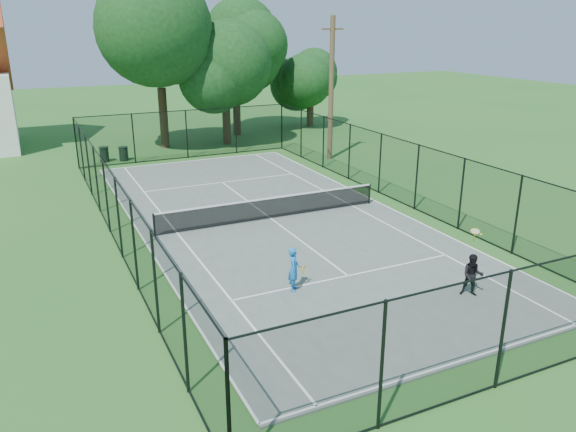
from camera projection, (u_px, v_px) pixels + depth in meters
name	position (u px, v px, depth m)	size (l,w,h in m)	color
ground	(271.00, 220.00, 24.17)	(120.00, 120.00, 0.00)	#246623
tennis_court	(271.00, 219.00, 24.16)	(11.00, 24.00, 0.06)	#4F5D54
tennis_net	(271.00, 207.00, 23.98)	(10.08, 0.08, 0.95)	black
fence	(271.00, 186.00, 23.68)	(13.10, 26.10, 3.00)	black
tree_near_left	(159.00, 60.00, 36.42)	(7.19, 7.19, 9.38)	#332114
tree_near_mid	(225.00, 69.00, 37.66)	(6.37, 6.37, 8.33)	#332114
tree_near_right	(235.00, 59.00, 40.73)	(6.32, 6.32, 8.71)	#332114
tree_far_right	(311.00, 80.00, 45.08)	(4.53, 4.53, 5.99)	#332114
trash_bin_left	(104.00, 154.00, 34.16)	(0.58, 0.58, 0.93)	black
trash_bin_right	(124.00, 154.00, 34.43)	(0.58, 0.58, 0.87)	black
utility_pole	(331.00, 89.00, 33.67)	(1.40, 0.30, 8.46)	#4C3823
player_blue	(294.00, 269.00, 17.48)	(0.86, 0.62, 1.43)	blue
player_black	(473.00, 275.00, 17.15)	(0.96, 0.89, 2.02)	black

